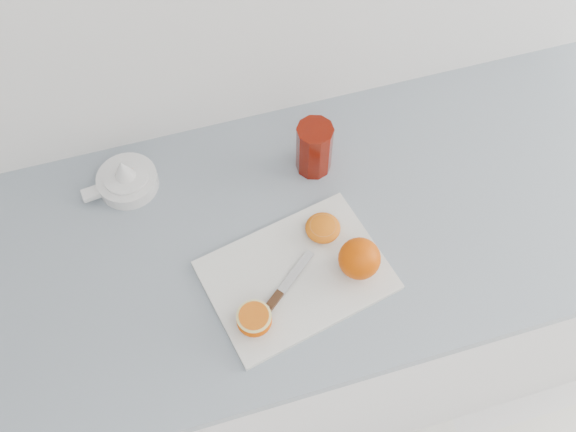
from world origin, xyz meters
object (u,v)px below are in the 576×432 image
at_px(half_orange, 254,320).
at_px(citrus_juicer, 126,179).
at_px(red_tumbler, 314,150).
at_px(cutting_board, 297,275).
at_px(counter, 278,317).

distance_m(half_orange, citrus_juicer, 0.41).
height_order(citrus_juicer, red_tumbler, red_tumbler).
bearing_deg(cutting_board, citrus_juicer, 132.62).
relative_size(counter, half_orange, 36.07).
height_order(cutting_board, red_tumbler, red_tumbler).
relative_size(cutting_board, citrus_juicer, 2.11).
distance_m(counter, half_orange, 0.51).
distance_m(counter, cutting_board, 0.46).
height_order(half_orange, citrus_juicer, citrus_juicer).
distance_m(counter, citrus_juicer, 0.57).
relative_size(half_orange, citrus_juicer, 0.41).
bearing_deg(counter, half_orange, -116.37).
distance_m(cutting_board, citrus_juicer, 0.40).
distance_m(half_orange, red_tumbler, 0.37).
xyz_separation_m(cutting_board, citrus_juicer, (-0.27, 0.30, 0.02)).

